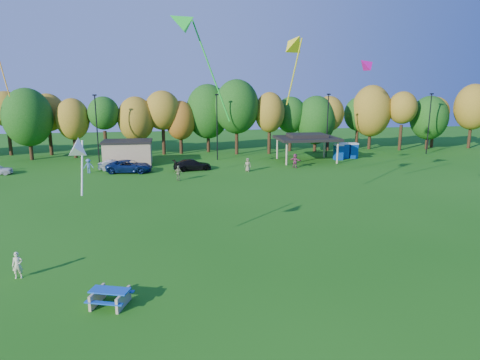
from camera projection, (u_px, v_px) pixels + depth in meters
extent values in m
plane|color=#19600F|center=(266.00, 297.00, 21.26)|extent=(160.00, 160.00, 0.00)
cylinder|color=black|center=(10.00, 142.00, 63.52)|extent=(0.50, 0.50, 4.12)
ellipsoid|color=olive|center=(6.00, 109.00, 62.47)|extent=(4.78, 4.78, 5.18)
cylinder|color=black|center=(31.00, 147.00, 59.70)|extent=(0.50, 0.50, 3.56)
ellipsoid|color=#144C0F|center=(28.00, 117.00, 58.79)|extent=(6.62, 6.62, 8.00)
cylinder|color=black|center=(51.00, 142.00, 63.83)|extent=(0.50, 0.50, 3.79)
ellipsoid|color=olive|center=(48.00, 113.00, 62.87)|extent=(4.94, 4.94, 5.58)
cylinder|color=black|center=(75.00, 146.00, 61.41)|extent=(0.50, 0.50, 3.34)
ellipsoid|color=olive|center=(73.00, 119.00, 60.56)|extent=(4.61, 4.61, 5.88)
cylinder|color=black|center=(106.00, 144.00, 61.88)|extent=(0.50, 0.50, 3.82)
ellipsoid|color=#144C0F|center=(104.00, 113.00, 60.91)|extent=(4.43, 4.43, 4.73)
cylinder|color=black|center=(137.00, 145.00, 63.27)|extent=(0.50, 0.50, 3.25)
ellipsoid|color=olive|center=(136.00, 119.00, 62.44)|extent=(5.33, 5.33, 6.53)
cylinder|color=black|center=(164.00, 141.00, 64.35)|extent=(0.50, 0.50, 3.96)
ellipsoid|color=olive|center=(162.00, 110.00, 63.34)|extent=(5.31, 5.31, 5.82)
cylinder|color=black|center=(181.00, 144.00, 65.12)|extent=(0.50, 0.50, 3.05)
ellipsoid|color=#995914|center=(180.00, 120.00, 64.34)|extent=(4.54, 4.54, 5.87)
cylinder|color=black|center=(208.00, 140.00, 66.86)|extent=(0.50, 0.50, 3.77)
ellipsoid|color=#144C0F|center=(208.00, 111.00, 65.90)|extent=(6.69, 6.69, 8.35)
cylinder|color=black|center=(237.00, 140.00, 64.55)|extent=(0.50, 0.50, 4.28)
ellipsoid|color=#144C0F|center=(237.00, 107.00, 63.47)|extent=(6.64, 6.64, 8.01)
cylinder|color=black|center=(269.00, 141.00, 65.08)|extent=(0.50, 0.50, 3.76)
ellipsoid|color=olive|center=(270.00, 112.00, 64.12)|extent=(4.49, 4.49, 6.02)
cylinder|color=black|center=(290.00, 140.00, 67.69)|extent=(0.50, 0.50, 3.43)
ellipsoid|color=#144C0F|center=(291.00, 115.00, 66.82)|extent=(4.77, 4.77, 5.63)
cylinder|color=black|center=(315.00, 142.00, 67.52)|extent=(0.50, 0.50, 2.95)
ellipsoid|color=#144C0F|center=(316.00, 120.00, 66.77)|extent=(6.14, 6.14, 7.54)
cylinder|color=black|center=(328.00, 140.00, 68.27)|extent=(0.50, 0.50, 3.52)
ellipsoid|color=olive|center=(329.00, 114.00, 67.37)|extent=(4.78, 4.78, 5.53)
cylinder|color=black|center=(357.00, 138.00, 70.77)|extent=(0.50, 0.50, 3.39)
ellipsoid|color=#144C0F|center=(358.00, 114.00, 69.91)|extent=(4.54, 4.54, 5.46)
cylinder|color=black|center=(370.00, 138.00, 69.76)|extent=(0.50, 0.50, 3.72)
ellipsoid|color=olive|center=(371.00, 111.00, 68.82)|extent=(6.32, 6.32, 8.24)
cylinder|color=black|center=(400.00, 138.00, 68.51)|extent=(0.50, 0.50, 4.06)
ellipsoid|color=olive|center=(403.00, 108.00, 67.48)|extent=(4.50, 4.50, 5.13)
cylinder|color=black|center=(427.00, 140.00, 69.94)|extent=(0.50, 0.50, 3.05)
ellipsoid|color=#144C0F|center=(429.00, 118.00, 69.16)|extent=(5.97, 5.97, 7.05)
cylinder|color=black|center=(432.00, 137.00, 71.67)|extent=(0.50, 0.50, 3.55)
ellipsoid|color=olive|center=(435.00, 112.00, 70.77)|extent=(4.60, 4.60, 4.99)
cylinder|color=black|center=(470.00, 136.00, 70.72)|extent=(0.50, 0.50, 4.07)
ellipsoid|color=olive|center=(473.00, 107.00, 69.68)|extent=(5.83, 5.83, 7.42)
cylinder|color=black|center=(97.00, 130.00, 56.60)|extent=(0.16, 0.16, 9.00)
cube|color=black|center=(95.00, 95.00, 55.62)|extent=(0.50, 0.25, 0.18)
cylinder|color=black|center=(217.00, 128.00, 59.13)|extent=(0.16, 0.16, 9.00)
cube|color=black|center=(217.00, 95.00, 58.15)|extent=(0.50, 0.25, 0.18)
cylinder|color=black|center=(327.00, 126.00, 61.65)|extent=(0.16, 0.16, 9.00)
cube|color=black|center=(329.00, 94.00, 60.67)|extent=(0.50, 0.25, 0.18)
cylinder|color=black|center=(429.00, 124.00, 64.17)|extent=(0.16, 0.16, 9.00)
cube|color=black|center=(432.00, 94.00, 63.19)|extent=(0.50, 0.25, 0.18)
cube|color=tan|center=(128.00, 154.00, 55.96)|extent=(6.00, 4.00, 3.00)
cube|color=black|center=(127.00, 141.00, 55.61)|extent=(6.30, 4.30, 0.25)
cylinder|color=tan|center=(287.00, 154.00, 55.82)|extent=(0.24, 0.24, 3.00)
cylinder|color=tan|center=(338.00, 152.00, 56.93)|extent=(0.24, 0.24, 3.00)
cylinder|color=tan|center=(277.00, 148.00, 60.64)|extent=(0.24, 0.24, 3.00)
cylinder|color=tan|center=(324.00, 147.00, 61.74)|extent=(0.24, 0.24, 3.00)
cube|color=black|center=(307.00, 138.00, 58.42)|extent=(8.20, 6.20, 0.35)
cube|color=black|center=(307.00, 135.00, 58.34)|extent=(5.00, 3.50, 0.45)
cube|color=#0B3E96|center=(338.00, 153.00, 60.00)|extent=(1.10, 1.10, 2.00)
cube|color=silver|center=(339.00, 145.00, 59.76)|extent=(1.15, 1.15, 0.18)
cube|color=#0B3E96|center=(344.00, 151.00, 61.24)|extent=(1.10, 1.10, 2.00)
cube|color=silver|center=(345.00, 144.00, 61.00)|extent=(1.15, 1.15, 0.18)
cube|color=#0B3E96|center=(353.00, 151.00, 61.32)|extent=(1.10, 1.10, 2.00)
cube|color=silver|center=(354.00, 144.00, 61.09)|extent=(1.15, 1.15, 0.18)
cube|color=tan|center=(97.00, 297.00, 20.48)|extent=(0.60, 1.45, 0.74)
cube|color=tan|center=(123.00, 299.00, 20.26)|extent=(0.60, 1.45, 0.74)
cube|color=#144DB5|center=(110.00, 290.00, 20.28)|extent=(2.00, 1.33, 0.06)
cube|color=#144DB5|center=(104.00, 303.00, 19.74)|extent=(1.84, 0.84, 0.05)
cube|color=#144DB5|center=(116.00, 290.00, 20.97)|extent=(1.84, 0.84, 0.05)
imported|color=beige|center=(18.00, 265.00, 23.16)|extent=(0.59, 0.43, 1.49)
imported|color=#9A9BA0|center=(114.00, 165.00, 52.76)|extent=(3.87, 1.63, 1.24)
imported|color=#0D2150|center=(129.00, 166.00, 51.28)|extent=(5.68, 3.18, 1.50)
imported|color=black|center=(192.00, 165.00, 52.62)|extent=(4.89, 2.62, 1.35)
imported|color=#933D62|center=(295.00, 161.00, 54.26)|extent=(1.39, 1.64, 1.77)
imported|color=#798753|center=(179.00, 173.00, 46.79)|extent=(1.07, 0.81, 1.69)
imported|color=#7E7B56|center=(248.00, 165.00, 51.81)|extent=(0.96, 0.85, 1.65)
imported|color=#4B72A6|center=(89.00, 166.00, 50.86)|extent=(1.19, 0.78, 1.72)
cone|color=yellow|center=(296.00, 42.00, 32.11)|extent=(2.10, 2.42, 2.06)
cylinder|color=yellow|center=(294.00, 73.00, 31.16)|extent=(0.66, 1.74, 4.73)
cylinder|color=orange|center=(1.00, 67.00, 34.67)|extent=(1.32, 1.37, 4.73)
cone|color=green|center=(179.00, 21.00, 27.40)|extent=(2.08, 1.70, 1.96)
cylinder|color=green|center=(211.00, 72.00, 28.66)|extent=(2.48, 0.40, 6.61)
cone|color=#D10B88|center=(365.00, 64.00, 26.59)|extent=(1.29, 1.08, 1.16)
cone|color=white|center=(77.00, 145.00, 21.64)|extent=(1.10, 1.44, 1.38)
cylinder|color=white|center=(82.00, 168.00, 22.79)|extent=(0.15, 1.12, 2.85)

